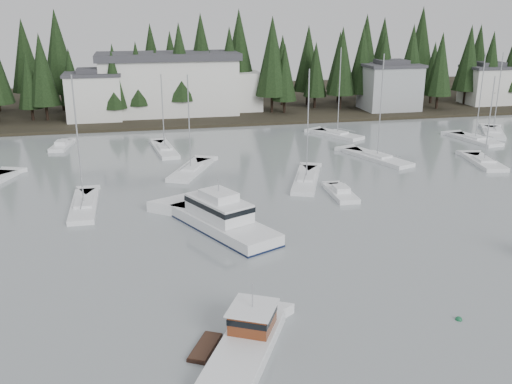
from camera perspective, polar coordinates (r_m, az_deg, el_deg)
far_shore_land at (r=121.51m, az=-6.68°, el=8.87°), size 240.00×54.00×1.00m
conifer_treeline at (r=110.71m, az=-6.10°, el=8.00°), size 200.00×22.00×20.00m
house_west at (r=102.67m, az=-15.90°, el=9.27°), size 9.54×7.42×8.75m
house_east_a at (r=112.02m, az=13.24°, el=10.29°), size 10.60×8.48×9.25m
house_east_b at (r=124.67m, az=22.16°, el=9.97°), size 9.54×7.42×8.25m
harbor_inn at (r=105.97m, az=-7.59°, el=10.66°), size 29.50×11.50×10.90m
lobster_boat_brown at (r=34.20m, az=-1.12°, el=-14.95°), size 6.61×8.96×4.26m
cabin_cruiser_center at (r=51.28m, az=-3.44°, el=-2.89°), size 8.95×13.03×5.40m
sailboat_0 at (r=59.32m, az=-16.79°, el=-1.47°), size 2.48×9.95×13.66m
sailboat_2 at (r=65.56m, az=5.05°, el=1.09°), size 6.36×11.07×13.29m
sailboat_3 at (r=91.54m, az=21.06°, el=4.83°), size 4.30×9.11×13.44m
sailboat_5 at (r=78.46m, az=21.84°, el=2.68°), size 4.25×8.61×11.62m
sailboat_7 at (r=80.34m, az=-9.11°, el=4.09°), size 3.57×10.43×11.10m
sailboat_8 at (r=76.71m, az=12.02°, el=3.27°), size 6.23×11.08×14.11m
sailboat_9 at (r=89.67m, az=8.13°, el=5.61°), size 6.68×8.83×13.92m
sailboat_10 at (r=69.73m, az=-6.53°, el=2.07°), size 6.66×10.04×12.22m
sailboat_12 at (r=97.68m, az=22.60°, el=5.41°), size 7.06×9.66×13.11m
runabout_1 at (r=61.21m, az=8.49°, el=-0.22°), size 2.44×6.24×1.42m
runabout_3 at (r=85.93m, az=-18.84°, el=4.31°), size 3.13×6.44×1.42m
mooring_buoy_green at (r=39.61m, az=19.61°, el=-11.95°), size 0.45×0.45×0.45m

